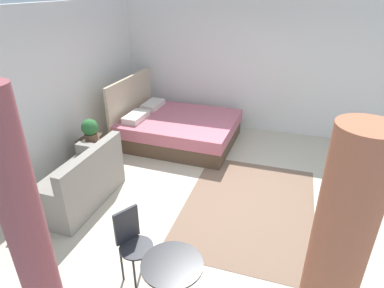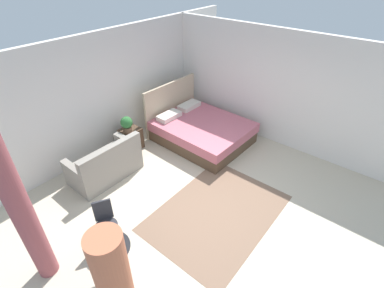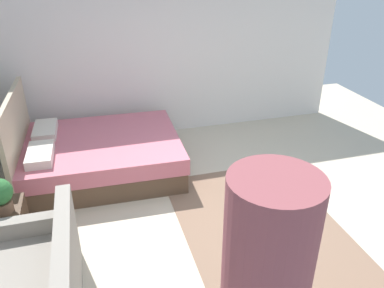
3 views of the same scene
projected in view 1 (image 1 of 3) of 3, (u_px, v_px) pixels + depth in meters
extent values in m
cube|color=beige|center=(226.00, 200.00, 4.97)|extent=(8.82, 9.04, 0.02)
cube|color=silver|center=(46.00, 95.00, 5.18)|extent=(8.82, 0.12, 2.74)
cube|color=silver|center=(258.00, 68.00, 6.85)|extent=(0.12, 6.04, 2.74)
cube|color=#7F604C|center=(249.00, 206.00, 4.80)|extent=(2.58, 1.86, 0.01)
cube|color=brown|center=(181.00, 135.00, 6.72)|extent=(1.81, 2.21, 0.30)
cube|color=#C66675|center=(180.00, 123.00, 6.60)|extent=(1.86, 2.25, 0.24)
cube|color=tan|center=(132.00, 107.00, 6.83)|extent=(1.81, 0.12, 1.29)
cube|color=silver|center=(136.00, 117.00, 6.43)|extent=(0.64, 0.34, 0.12)
cube|color=silver|center=(153.00, 105.00, 7.08)|extent=(0.64, 0.34, 0.12)
cube|color=gray|center=(77.00, 189.00, 4.84)|extent=(1.45, 0.80, 0.43)
cube|color=gray|center=(92.00, 166.00, 4.55)|extent=(1.45, 0.15, 0.47)
cube|color=gray|center=(99.00, 151.00, 5.26)|extent=(0.14, 0.79, 0.19)
cube|color=gray|center=(42.00, 196.00, 4.15)|extent=(0.14, 0.79, 0.19)
cube|color=#473323|center=(95.00, 151.00, 5.81)|extent=(0.45, 0.42, 0.54)
cylinder|color=brown|center=(91.00, 137.00, 5.57)|extent=(0.22, 0.22, 0.13)
sphere|color=#2D6B33|center=(90.00, 127.00, 5.49)|extent=(0.28, 0.28, 0.28)
cylinder|color=black|center=(172.00, 264.00, 2.91)|extent=(0.57, 0.57, 0.02)
cylinder|color=#2D2D33|center=(135.00, 278.00, 3.34)|extent=(0.02, 0.02, 0.47)
cylinder|color=#2D2D33|center=(154.00, 265.00, 3.50)|extent=(0.02, 0.02, 0.47)
cylinder|color=#2D2D33|center=(122.00, 264.00, 3.51)|extent=(0.02, 0.02, 0.47)
cylinder|color=#2D2D33|center=(141.00, 252.00, 3.66)|extent=(0.02, 0.02, 0.47)
cylinder|color=#2D2D33|center=(136.00, 248.00, 3.39)|extent=(0.49, 0.49, 0.02)
cube|color=#2D2D33|center=(127.00, 225.00, 3.40)|extent=(0.27, 0.17, 0.40)
cylinder|color=#994C51|center=(30.00, 243.00, 2.42)|extent=(0.28, 0.28, 2.45)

